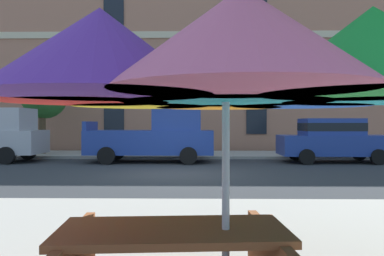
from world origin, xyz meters
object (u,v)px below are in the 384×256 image
object	(u,v)px
pickup_blue	(156,137)
sedan_blue	(333,139)
patio_umbrella	(226,69)
street_tree_left	(45,94)

from	to	relation	value
pickup_blue	sedan_blue	size ratio (longest dim) A/B	1.16
pickup_blue	patio_umbrella	world-z (taller)	patio_umbrella
street_tree_left	patio_umbrella	world-z (taller)	street_tree_left
sedan_blue	patio_umbrella	distance (m)	13.78
street_tree_left	patio_umbrella	distance (m)	17.47
pickup_blue	patio_umbrella	size ratio (longest dim) A/B	1.45
pickup_blue	patio_umbrella	bearing A→B (deg)	-81.28
sedan_blue	street_tree_left	world-z (taller)	street_tree_left
pickup_blue	street_tree_left	distance (m)	6.77
pickup_blue	street_tree_left	world-z (taller)	street_tree_left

